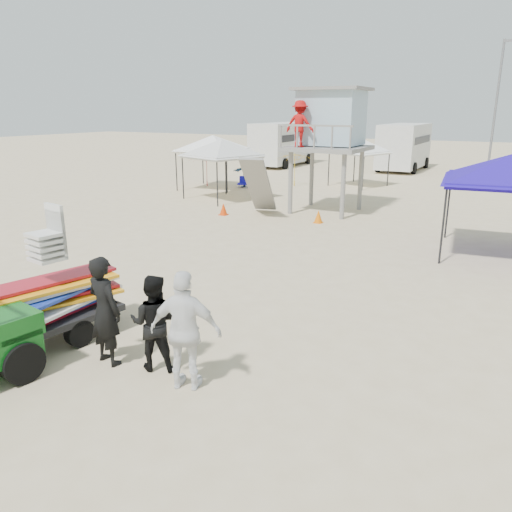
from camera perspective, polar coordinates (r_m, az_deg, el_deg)
The scene contains 18 objects.
ground at distance 8.96m, azimuth -12.45°, elevation -12.39°, with size 140.00×140.00×0.00m, color beige.
surf_trailer at distance 10.19m, azimuth -21.70°, elevation -3.83°, with size 1.68×2.62×2.29m.
man_left at distance 8.91m, azimuth -16.89°, elevation -6.01°, with size 0.70×0.46×1.93m, color black.
man_mid at distance 8.58m, azimuth -11.59°, elevation -7.46°, with size 0.81×0.63×1.67m, color black.
man_right at distance 7.85m, azimuth -8.04°, elevation -8.50°, with size 1.14×0.47×1.94m, color white.
lifeguard_tower at distance 21.65m, azimuth 8.18°, elevation 14.87°, with size 3.14×3.14×5.01m.
canopy_white_a at distance 24.51m, azimuth -3.94°, elevation 12.85°, with size 3.71×3.71×3.30m.
canopy_white_b at distance 27.96m, azimuth -4.96°, elevation 13.30°, with size 3.43×3.43×3.31m.
canopy_white_c at distance 29.53m, azimuth 11.80°, elevation 12.78°, with size 3.26×3.26×3.10m.
umbrella_a at distance 29.06m, azimuth -5.72°, elevation 9.73°, with size 1.98×2.02×1.82m, color red.
umbrella_b at distance 28.97m, azimuth 4.40°, elevation 9.81°, with size 2.06×2.10×1.89m, color yellow.
cone_near at distance 19.60m, azimuth 7.14°, elevation 4.49°, with size 0.34×0.34×0.50m, color orange.
cone_far at distance 20.98m, azimuth -3.74°, elevation 5.37°, with size 0.34×0.34×0.50m, color #DB3906.
beach_chair_a at distance 28.48m, azimuth -1.47°, elevation 8.46°, with size 0.71×0.79×0.64m.
rv_far_left at distance 39.84m, azimuth 3.07°, elevation 12.87°, with size 2.64×6.80×3.25m.
rv_mid_left at distance 38.29m, azimuth 16.58°, elevation 12.08°, with size 2.65×6.50×3.25m.
light_pole_left at distance 32.87m, azimuth 25.63°, elevation 14.43°, with size 0.14×0.14×8.00m, color slate.
distant_beachgoers at distance 28.17m, azimuth 9.59°, elevation 9.23°, with size 21.25×8.10×1.68m.
Camera 1 is at (5.34, -5.79, 4.26)m, focal length 35.00 mm.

